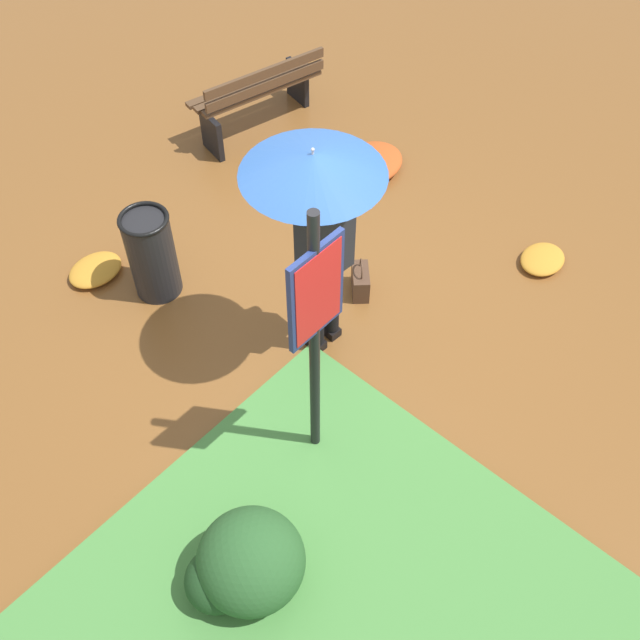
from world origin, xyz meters
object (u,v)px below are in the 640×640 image
at_px(handbag, 360,281).
at_px(trash_bin, 152,254).
at_px(park_bench, 258,94).
at_px(info_sign_post, 315,320).
at_px(person_with_umbrella, 318,203).

bearing_deg(handbag, trash_bin, -49.27).
bearing_deg(park_bench, info_sign_post, 50.84).
height_order(info_sign_post, park_bench, info_sign_post).
bearing_deg(person_with_umbrella, trash_bin, -73.03).
distance_m(handbag, trash_bin, 1.78).
relative_size(handbag, trash_bin, 0.44).
height_order(person_with_umbrella, info_sign_post, info_sign_post).
bearing_deg(park_bench, handbag, 64.49).
bearing_deg(person_with_umbrella, handbag, -168.48).
distance_m(person_with_umbrella, info_sign_post, 0.93).
xyz_separation_m(person_with_umbrella, park_bench, (-1.81, -2.47, -1.15)).
bearing_deg(info_sign_post, trash_bin, -96.82).
bearing_deg(handbag, person_with_umbrella, 11.52).
xyz_separation_m(park_bench, trash_bin, (2.26, 1.00, 0.02)).
xyz_separation_m(person_with_umbrella, trash_bin, (0.45, -1.47, -1.13)).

